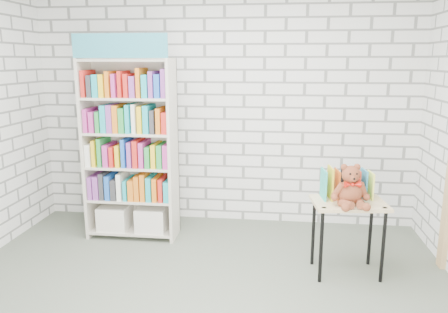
# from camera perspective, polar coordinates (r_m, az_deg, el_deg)

# --- Properties ---
(ground) EXTENTS (4.50, 4.50, 0.00)m
(ground) POSITION_cam_1_polar(r_m,az_deg,el_deg) (3.75, -3.81, -18.78)
(ground) COLOR #51594B
(ground) RESTS_ON ground
(room_shell) EXTENTS (4.52, 4.02, 2.81)m
(room_shell) POSITION_cam_1_polar(r_m,az_deg,el_deg) (3.21, -4.28, 9.58)
(room_shell) COLOR silver
(room_shell) RESTS_ON ground
(bookshelf) EXTENTS (0.98, 0.38, 2.20)m
(bookshelf) POSITION_cam_1_polar(r_m,az_deg,el_deg) (4.86, -12.10, 1.06)
(bookshelf) COLOR beige
(bookshelf) RESTS_ON ground
(display_table) EXTENTS (0.69, 0.52, 0.70)m
(display_table) POSITION_cam_1_polar(r_m,az_deg,el_deg) (4.15, 15.95, -6.97)
(display_table) COLOR tan
(display_table) RESTS_ON ground
(table_books) EXTENTS (0.47, 0.25, 0.27)m
(table_books) POSITION_cam_1_polar(r_m,az_deg,el_deg) (4.17, 15.76, -3.49)
(table_books) COLOR #28AE9E
(table_books) RESTS_ON display_table
(teddy_bear) EXTENTS (0.34, 0.33, 0.37)m
(teddy_bear) POSITION_cam_1_polar(r_m,az_deg,el_deg) (3.97, 16.21, -4.12)
(teddy_bear) COLOR brown
(teddy_bear) RESTS_ON display_table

